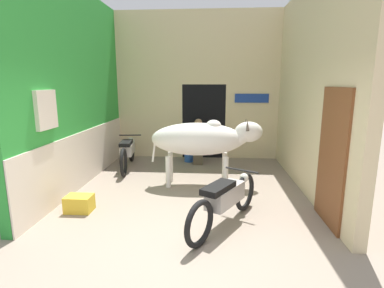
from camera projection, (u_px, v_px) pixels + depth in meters
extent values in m
plane|color=gray|center=(176.00, 247.00, 4.02)|extent=(30.00, 30.00, 0.00)
cube|color=green|center=(75.00, 88.00, 6.18)|extent=(0.18, 4.93, 4.11)
cube|color=silver|center=(85.00, 157.00, 6.47)|extent=(0.03, 4.93, 1.15)
cube|color=silver|center=(46.00, 110.00, 4.89)|extent=(0.08, 0.56, 0.64)
cube|color=beige|center=(197.00, 48.00, 8.29)|extent=(4.58, 0.18, 1.99)
cube|color=beige|center=(151.00, 121.00, 8.80)|extent=(1.87, 0.18, 2.11)
cube|color=beige|center=(251.00, 122.00, 8.60)|extent=(1.48, 0.18, 2.11)
cube|color=black|center=(204.00, 120.00, 9.04)|extent=(1.24, 0.90, 2.11)
cube|color=navy|center=(252.00, 98.00, 8.35)|extent=(0.94, 0.03, 0.25)
cube|color=beige|center=(311.00, 88.00, 5.84)|extent=(0.18, 4.93, 4.11)
cube|color=brown|center=(332.00, 158.00, 4.51)|extent=(0.05, 1.00, 2.10)
ellipsoid|color=silver|center=(197.00, 139.00, 6.28)|extent=(1.94, 0.76, 0.69)
ellipsoid|color=silver|center=(213.00, 126.00, 6.21)|extent=(0.33, 0.30, 0.25)
cylinder|color=silver|center=(240.00, 137.00, 6.22)|extent=(0.46, 0.33, 0.45)
ellipsoid|color=silver|center=(249.00, 132.00, 6.19)|extent=(0.58, 0.37, 0.42)
cylinder|color=silver|center=(154.00, 148.00, 6.37)|extent=(0.13, 0.05, 0.60)
cylinder|color=silver|center=(225.00, 167.00, 6.58)|extent=(0.11, 0.11, 0.67)
cylinder|color=silver|center=(226.00, 173.00, 6.19)|extent=(0.11, 0.11, 0.67)
cylinder|color=silver|center=(171.00, 167.00, 6.64)|extent=(0.11, 0.11, 0.67)
cylinder|color=silver|center=(168.00, 172.00, 6.25)|extent=(0.11, 0.11, 0.67)
cone|color=#473D33|center=(246.00, 123.00, 6.31)|extent=(0.07, 0.17, 0.25)
cone|color=#473D33|center=(247.00, 125.00, 6.02)|extent=(0.07, 0.17, 0.25)
torus|color=black|center=(199.00, 224.00, 3.97)|extent=(0.40, 0.60, 0.65)
torus|color=black|center=(245.00, 192.00, 5.12)|extent=(0.40, 0.60, 0.65)
cube|color=#9E9993|center=(225.00, 195.00, 4.51)|extent=(0.64, 0.82, 0.28)
cube|color=black|center=(218.00, 188.00, 4.30)|extent=(0.54, 0.67, 0.09)
cylinder|color=black|center=(242.00, 170.00, 4.91)|extent=(0.52, 0.32, 0.03)
sphere|color=silver|center=(244.00, 178.00, 5.02)|extent=(0.15, 0.15, 0.15)
torus|color=black|center=(124.00, 162.00, 6.98)|extent=(0.17, 0.68, 0.68)
torus|color=black|center=(132.00, 150.00, 8.31)|extent=(0.17, 0.68, 0.68)
cube|color=#9E9993|center=(128.00, 148.00, 7.61)|extent=(0.38, 0.78, 0.28)
cube|color=black|center=(126.00, 143.00, 7.37)|extent=(0.34, 0.63, 0.09)
cylinder|color=black|center=(130.00, 135.00, 8.08)|extent=(0.58, 0.11, 0.03)
sphere|color=silver|center=(131.00, 140.00, 8.20)|extent=(0.15, 0.15, 0.15)
cube|color=brown|center=(198.00, 157.00, 8.00)|extent=(0.25, 0.14, 0.43)
cube|color=brown|center=(198.00, 146.00, 8.04)|extent=(0.25, 0.32, 0.11)
cube|color=maroon|center=(198.00, 136.00, 8.05)|extent=(0.36, 0.20, 0.53)
sphere|color=#937051|center=(198.00, 122.00, 7.98)|extent=(0.20, 0.20, 0.20)
cylinder|color=#2856B2|center=(189.00, 155.00, 8.32)|extent=(0.26, 0.26, 0.40)
cylinder|color=#2856B2|center=(189.00, 147.00, 8.28)|extent=(0.37, 0.37, 0.04)
cube|color=gold|center=(79.00, 203.00, 5.10)|extent=(0.44, 0.32, 0.28)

